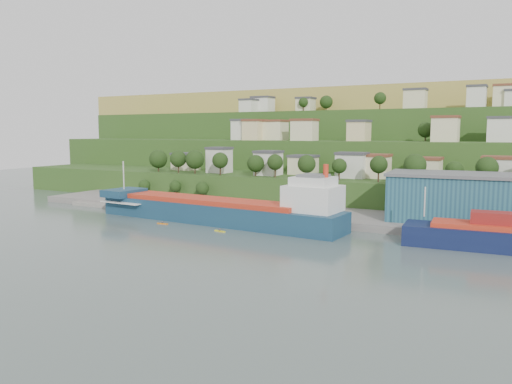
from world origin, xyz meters
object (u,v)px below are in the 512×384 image
Objects in this scene: warehouse at (449,197)px; kayak_orange at (163,223)px; caravan at (139,200)px; cargo_ship_near at (223,212)px.

warehouse reaches higher than kayak_orange.
warehouse is 77.93m from kayak_orange.
kayak_orange is (26.39, -20.32, -2.29)m from caravan.
cargo_ship_near is 22.76× the size of kayak_orange.
cargo_ship_near is 17.07m from kayak_orange.
warehouse is at bearing 25.29° from cargo_ship_near.
cargo_ship_near is at bearing 30.07° from kayak_orange.
warehouse is at bearing -14.22° from caravan.
warehouse is 9.45× the size of kayak_orange.
kayak_orange is (-14.11, -9.15, -2.90)m from cargo_ship_near.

